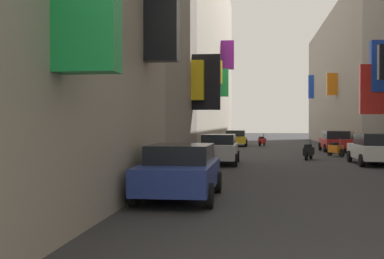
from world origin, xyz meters
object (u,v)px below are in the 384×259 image
(parked_car_blue, at_px, (180,170))
(scooter_orange, at_px, (336,149))
(parked_car_silver, at_px, (219,148))
(parked_car_yellow, at_px, (236,138))
(scooter_red, at_px, (262,141))
(pedestrian_near_left, at_px, (357,144))
(parked_car_red, at_px, (336,141))
(parked_car_white, at_px, (374,148))
(scooter_black, at_px, (309,151))

(parked_car_blue, height_order, scooter_orange, parked_car_blue)
(parked_car_silver, height_order, scooter_orange, parked_car_silver)
(parked_car_yellow, xyz_separation_m, parked_car_silver, (-0.06, -19.31, 0.03))
(scooter_red, bearing_deg, pedestrian_near_left, -69.19)
(scooter_red, xyz_separation_m, scooter_orange, (4.23, -13.25, -0.00))
(parked_car_yellow, relative_size, pedestrian_near_left, 2.83)
(parked_car_blue, distance_m, scooter_red, 30.63)
(parked_car_red, distance_m, scooter_orange, 5.49)
(scooter_orange, relative_size, pedestrian_near_left, 1.07)
(parked_car_white, height_order, scooter_orange, parked_car_white)
(scooter_black, height_order, pedestrian_near_left, pedestrian_near_left)
(parked_car_red, relative_size, scooter_black, 2.34)
(parked_car_red, xyz_separation_m, pedestrian_near_left, (0.21, -6.14, 0.00))
(parked_car_white, relative_size, scooter_black, 2.51)
(parked_car_silver, relative_size, pedestrian_near_left, 2.63)
(parked_car_silver, height_order, parked_car_red, parked_car_red)
(pedestrian_near_left, bearing_deg, parked_car_red, 91.99)
(parked_car_yellow, bearing_deg, scooter_red, 4.48)
(parked_car_blue, xyz_separation_m, scooter_black, (4.93, 14.56, -0.30))
(parked_car_red, xyz_separation_m, scooter_orange, (-0.87, -5.41, -0.31))
(scooter_red, bearing_deg, scooter_orange, -72.31)
(parked_car_blue, height_order, parked_car_yellow, parked_car_blue)
(scooter_black, bearing_deg, parked_car_white, -47.01)
(parked_car_red, bearing_deg, scooter_orange, -99.18)
(parked_car_white, relative_size, pedestrian_near_left, 2.74)
(scooter_orange, bearing_deg, parked_car_silver, -136.70)
(parked_car_silver, bearing_deg, parked_car_white, 4.35)
(parked_car_silver, xyz_separation_m, pedestrian_near_left, (7.72, 5.51, 0.00))
(scooter_red, bearing_deg, parked_car_white, -74.92)
(parked_car_red, bearing_deg, scooter_red, 123.05)
(parked_car_silver, distance_m, pedestrian_near_left, 9.49)
(parked_car_white, xyz_separation_m, scooter_orange, (-0.87, 5.68, -0.33))
(parked_car_silver, height_order, pedestrian_near_left, pedestrian_near_left)
(parked_car_white, relative_size, scooter_orange, 2.56)
(scooter_orange, distance_m, pedestrian_near_left, 1.35)
(parked_car_yellow, bearing_deg, parked_car_red, -45.81)
(parked_car_blue, relative_size, parked_car_red, 1.00)
(parked_car_yellow, distance_m, scooter_black, 16.45)
(parked_car_yellow, bearing_deg, parked_car_silver, -90.19)
(parked_car_red, height_order, scooter_black, parked_car_red)
(parked_car_red, xyz_separation_m, scooter_red, (-5.10, 7.84, -0.31))
(parked_car_red, distance_m, scooter_red, 9.36)
(parked_car_yellow, height_order, scooter_orange, parked_car_yellow)
(parked_car_blue, xyz_separation_m, parked_car_silver, (0.19, 11.02, 0.01))
(pedestrian_near_left, bearing_deg, scooter_black, -146.46)
(parked_car_white, distance_m, parked_car_silver, 7.53)
(scooter_black, distance_m, scooter_red, 16.13)
(parked_car_white, height_order, parked_car_red, parked_car_white)
(scooter_black, bearing_deg, scooter_red, 98.32)
(scooter_red, bearing_deg, parked_car_silver, -97.03)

